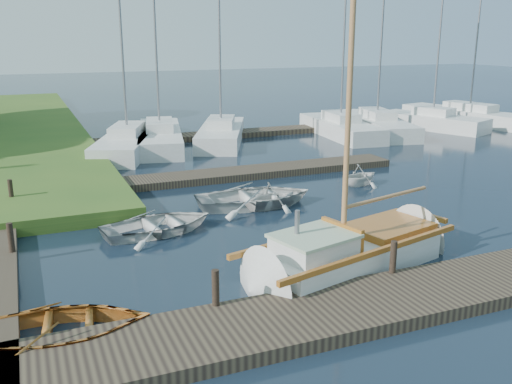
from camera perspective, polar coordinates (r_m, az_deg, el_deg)
name	(u,v)px	position (r m, az deg, el deg)	size (l,w,h in m)	color
ground	(256,229)	(17.81, 0.00, -3.72)	(160.00, 160.00, 0.00)	black
near_dock	(362,306)	(12.84, 10.51, -11.18)	(18.00, 2.20, 0.30)	black
far_dock	(241,173)	(24.28, -1.52, 1.88)	(14.00, 1.60, 0.30)	black
pontoon	(306,129)	(36.02, 4.98, 6.31)	(30.00, 1.60, 0.30)	black
mooring_post_1	(216,288)	(12.22, -4.07, -9.52)	(0.16, 0.16, 0.80)	black
mooring_post_2	(393,257)	(14.16, 13.56, -6.33)	(0.16, 0.16, 0.80)	black
mooring_post_4	(11,237)	(16.38, -23.32, -4.20)	(0.16, 0.16, 0.80)	black
mooring_post_5	(11,191)	(21.18, -23.32, 0.09)	(0.16, 0.16, 0.80)	black
sailboat	(352,254)	(15.11, 9.60, -6.15)	(7.41, 3.69, 9.83)	beige
dinghy	(58,323)	(12.14, -19.23, -12.30)	(2.59, 3.62, 0.75)	#985819
tender_a	(159,221)	(17.64, -9.72, -2.91)	(2.47, 3.46, 0.72)	beige
tender_b	(272,194)	(19.78, 1.61, -0.18)	(1.71, 1.98, 1.04)	beige
tender_c	(255,194)	(20.06, -0.13, -0.23)	(2.94, 4.12, 0.85)	beige
tender_d	(360,173)	(23.21, 10.37, 1.86)	(1.61, 1.86, 0.98)	beige
marina_boat_0	(128,141)	(30.24, -12.71, 5.05)	(5.05, 8.57, 11.95)	beige
marina_boat_1	(160,136)	(31.47, -9.58, 5.58)	(4.06, 8.96, 10.08)	beige
marina_boat_2	(221,132)	(32.08, -3.51, 6.00)	(5.13, 7.97, 12.55)	beige
marina_boat_4	(341,126)	(34.55, 8.46, 6.52)	(2.96, 7.97, 11.63)	beige
marina_boat_5	(377,123)	(36.28, 11.99, 6.76)	(4.12, 8.98, 10.78)	beige
marina_boat_6	(433,120)	(38.37, 17.26, 6.87)	(4.63, 7.14, 9.79)	beige
marina_boat_7	(469,115)	(41.64, 20.56, 7.21)	(4.26, 10.13, 12.27)	beige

